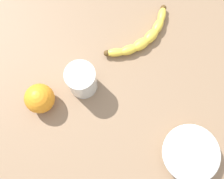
{
  "coord_description": "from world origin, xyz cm",
  "views": [
    {
      "loc": [
        -21.47,
        1.94,
        71.14
      ],
      "look_at": [
        -3.07,
        2.76,
        5.0
      ],
      "focal_mm": 41.19,
      "sensor_mm": 36.0,
      "label": 1
    }
  ],
  "objects_px": {
    "ceramic_bowl": "(190,153)",
    "banana": "(143,38)",
    "orange_fruit": "(40,98)",
    "smoothie_glass": "(82,80)"
  },
  "relations": [
    {
      "from": "banana",
      "to": "smoothie_glass",
      "type": "bearing_deg",
      "value": 178.5
    },
    {
      "from": "ceramic_bowl",
      "to": "banana",
      "type": "bearing_deg",
      "value": 20.73
    },
    {
      "from": "banana",
      "to": "smoothie_glass",
      "type": "xyz_separation_m",
      "value": [
        -0.15,
        0.16,
        0.03
      ]
    },
    {
      "from": "banana",
      "to": "smoothie_glass",
      "type": "relative_size",
      "value": 1.91
    },
    {
      "from": "banana",
      "to": "ceramic_bowl",
      "type": "xyz_separation_m",
      "value": [
        -0.32,
        -0.12,
        0.01
      ]
    },
    {
      "from": "ceramic_bowl",
      "to": "orange_fruit",
      "type": "relative_size",
      "value": 1.86
    },
    {
      "from": "banana",
      "to": "orange_fruit",
      "type": "distance_m",
      "value": 0.33
    },
    {
      "from": "banana",
      "to": "ceramic_bowl",
      "type": "bearing_deg",
      "value": -112.79
    },
    {
      "from": "banana",
      "to": "smoothie_glass",
      "type": "distance_m",
      "value": 0.22
    },
    {
      "from": "banana",
      "to": "ceramic_bowl",
      "type": "distance_m",
      "value": 0.34
    }
  ]
}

